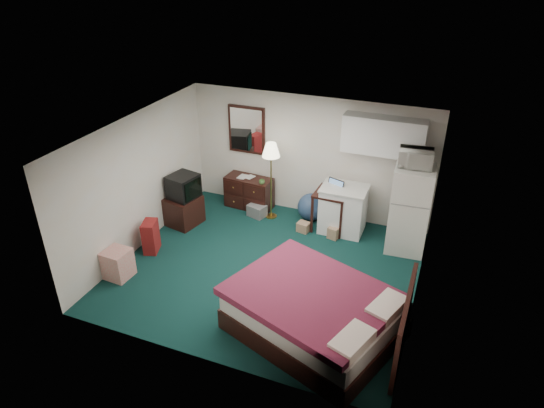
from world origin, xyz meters
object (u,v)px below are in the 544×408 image
at_px(kitchen_counter, 343,210).
at_px(bed, 314,313).
at_px(dresser, 249,192).
at_px(suitcase, 151,237).
at_px(tv_stand, 184,210).
at_px(desk, 331,210).
at_px(floor_lamp, 271,181).
at_px(fridge, 410,209).

height_order(kitchen_counter, bed, kitchen_counter).
xyz_separation_m(dresser, suitcase, (-0.98, -2.23, -0.04)).
bearing_deg(tv_stand, bed, -19.39).
bearing_deg(desk, floor_lamp, -177.68).
height_order(bed, tv_stand, bed).
height_order(dresser, fridge, fridge).
xyz_separation_m(bed, suitcase, (-3.42, 0.94, -0.05)).
distance_m(dresser, tv_stand, 1.47).
relative_size(desk, suitcase, 1.34).
bearing_deg(dresser, desk, -2.58).
bearing_deg(fridge, bed, -112.00).
xyz_separation_m(fridge, bed, (-0.92, -2.75, -0.47)).
bearing_deg(tv_stand, desk, 29.27).
distance_m(floor_lamp, kitchen_counter, 1.54).
height_order(kitchen_counter, tv_stand, kitchen_counter).
xyz_separation_m(tv_stand, suitcase, (-0.04, -1.10, 0.01)).
bearing_deg(kitchen_counter, bed, -83.76).
height_order(kitchen_counter, fridge, fridge).
bearing_deg(desk, tv_stand, -160.10).
xyz_separation_m(floor_lamp, bed, (1.84, -2.92, -0.46)).
bearing_deg(tv_stand, suitcase, -80.64).
xyz_separation_m(kitchen_counter, tv_stand, (-3.04, -0.90, -0.17)).
relative_size(kitchen_counter, fridge, 0.55).
bearing_deg(bed, tv_stand, 168.84).
bearing_deg(floor_lamp, desk, 0.03).
height_order(dresser, desk, desk).
bearing_deg(fridge, desk, 169.72).
bearing_deg(desk, bed, -76.74).
relative_size(dresser, floor_lamp, 0.61).
distance_m(desk, bed, 2.98).
bearing_deg(kitchen_counter, suitcase, -147.31).
distance_m(fridge, bed, 2.94).
xyz_separation_m(dresser, floor_lamp, (0.60, -0.24, 0.48)).
distance_m(fridge, suitcase, 4.73).
bearing_deg(tv_stand, kitchen_counter, 28.19).
bearing_deg(fridge, tv_stand, -174.09).
relative_size(fridge, bed, 0.74).
bearing_deg(dresser, suitcase, -109.15).
bearing_deg(dresser, floor_lamp, -17.03).
height_order(dresser, kitchen_counter, kitchen_counter).
bearing_deg(floor_lamp, tv_stand, -149.97).
distance_m(desk, fridge, 1.55).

